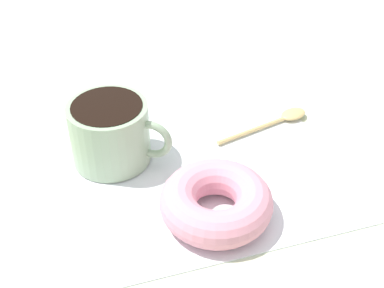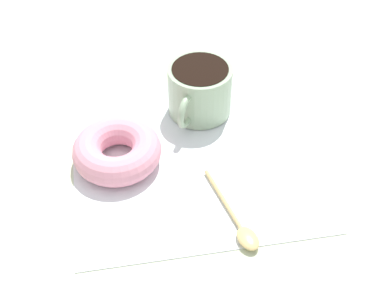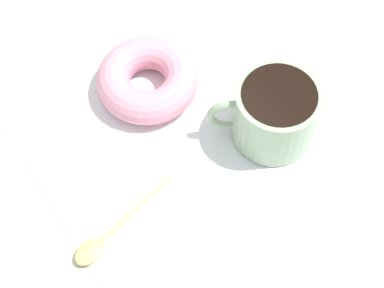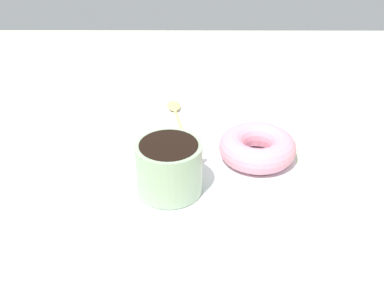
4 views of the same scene
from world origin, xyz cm
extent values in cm
cube|color=beige|center=(0.00, 0.00, -1.00)|extent=(120.00, 120.00, 2.00)
cube|color=white|center=(-2.85, -1.17, 0.15)|extent=(33.99, 33.99, 0.30)
cylinder|color=#9EB793|center=(6.27, -4.34, 4.05)|extent=(9.37, 9.37, 7.49)
cylinder|color=black|center=(6.27, -4.34, 7.59)|extent=(8.17, 8.17, 0.60)
torus|color=#9EB793|center=(2.06, -1.45, 4.05)|extent=(4.71, 3.62, 5.10)
torus|color=pink|center=(-1.92, 8.95, 2.30)|extent=(12.01, 12.01, 3.99)
ellipsoid|color=#D8B772|center=(-18.43, -4.56, 0.75)|extent=(3.99, 3.04, 0.90)
cylinder|color=#D8B772|center=(-12.02, -3.32, 0.58)|extent=(10.78, 2.62, 0.56)
camera|label=1|loc=(14.03, 45.99, 41.76)|focal=50.00mm
camera|label=2|loc=(-53.70, 9.92, 52.96)|focal=50.00mm
camera|label=3|loc=(-23.78, -29.78, 63.61)|focal=60.00mm
camera|label=4|loc=(67.85, -0.90, 46.43)|focal=50.00mm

